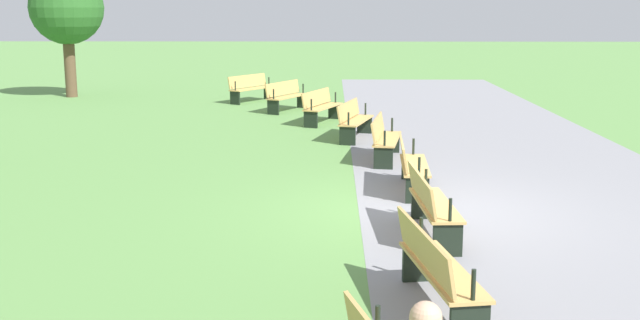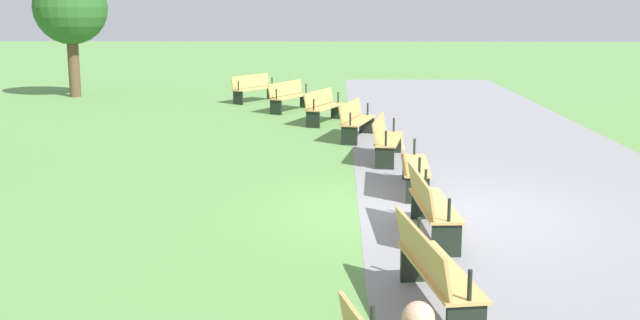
% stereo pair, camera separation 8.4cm
% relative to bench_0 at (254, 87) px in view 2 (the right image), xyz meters
% --- Properties ---
extents(ground_plane, '(120.00, 120.00, 0.00)m').
position_rel_bench_0_xyz_m(ground_plane, '(13.93, 4.17, -0.48)').
color(ground_plane, '#5B8C47').
extents(path_paving, '(44.04, 6.18, 0.01)m').
position_rel_bench_0_xyz_m(path_paving, '(13.93, 6.23, -0.47)').
color(path_paving, gray).
rests_on(path_paving, ground).
extents(bench_0, '(1.84, 1.43, 0.89)m').
position_rel_bench_0_xyz_m(bench_0, '(0.00, 0.00, 0.00)').
color(bench_0, tan).
rests_on(bench_0, ground).
extents(bench_1, '(1.90, 1.28, 0.89)m').
position_rel_bench_0_xyz_m(bench_1, '(2.32, 1.33, 0.00)').
color(bench_1, tan).
rests_on(bench_1, ground).
extents(bench_2, '(1.94, 1.12, 0.89)m').
position_rel_bench_0_xyz_m(bench_2, '(4.76, 2.41, 0.00)').
color(bench_2, tan).
rests_on(bench_2, ground).
extents(bench_3, '(1.95, 0.95, 0.89)m').
position_rel_bench_0_xyz_m(bench_3, '(7.31, 3.24, 0.00)').
color(bench_3, tan).
rests_on(bench_3, ground).
extents(bench_4, '(1.94, 0.76, 0.89)m').
position_rel_bench_0_xyz_m(bench_4, '(9.93, 3.79, 0.00)').
color(bench_4, tan).
rests_on(bench_4, ground).
extents(bench_5, '(1.91, 0.57, 0.89)m').
position_rel_bench_0_xyz_m(bench_5, '(12.59, 4.07, 0.00)').
color(bench_5, tan).
rests_on(bench_5, ground).
extents(bench_6, '(1.91, 0.57, 0.89)m').
position_rel_bench_0_xyz_m(bench_6, '(15.26, 4.07, 0.00)').
color(bench_6, tan).
rests_on(bench_6, ground).
extents(bench_7, '(1.94, 0.76, 0.89)m').
position_rel_bench_0_xyz_m(bench_7, '(17.92, 3.79, 0.00)').
color(bench_7, tan).
rests_on(bench_7, ground).
extents(tree_1, '(2.53, 2.53, 4.36)m').
position_rel_bench_0_xyz_m(tree_1, '(-1.34, -6.46, 2.57)').
color(tree_1, brown).
rests_on(tree_1, ground).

